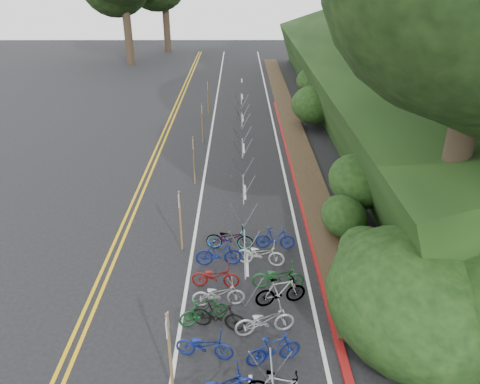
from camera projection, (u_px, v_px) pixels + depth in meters
The scene contains 9 objects.
ground at pixel (144, 343), 13.66m from camera, with size 120.00×120.00×0.00m, color black.
road_markings at pixel (194, 191), 22.73m from camera, with size 7.47×80.00×0.01m.
red_curb at pixel (294, 174), 24.43m from camera, with size 0.25×28.00×0.10m, color maroon.
embankment at pixel (398, 93), 29.66m from camera, with size 14.30×48.14×9.11m.
bike_racks_rest at pixel (242, 153), 24.97m from camera, with size 1.14×23.00×1.17m.
signpost_near at pixel (170, 349), 11.45m from camera, with size 0.08×0.40×2.59m.
signposts_rest at pixel (199, 137), 25.60m from camera, with size 0.08×18.40×2.50m.
bike_front at pixel (203, 311), 14.23m from camera, with size 1.56×0.44×0.94m, color #144C1E.
bike_valet at pixel (244, 308), 14.31m from camera, with size 3.16×9.92×1.10m.
Camera 1 is at (2.79, -10.33, 9.98)m, focal length 35.00 mm.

